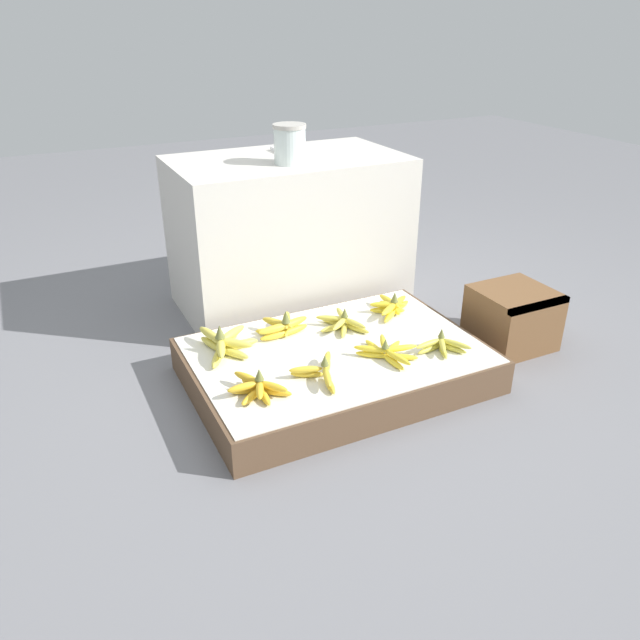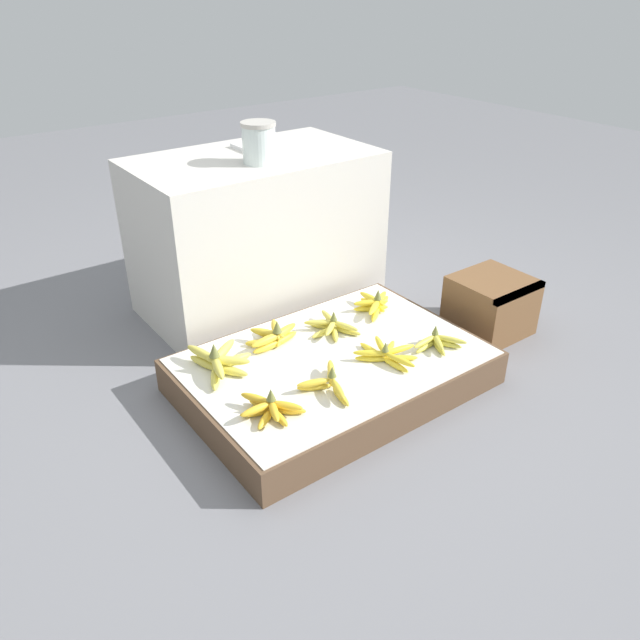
{
  "view_description": "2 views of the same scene",
  "coord_description": "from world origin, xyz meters",
  "px_view_note": "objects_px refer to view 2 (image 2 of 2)",
  "views": [
    {
      "loc": [
        -0.96,
        -1.81,
        1.28
      ],
      "look_at": [
        -0.02,
        0.09,
        0.22
      ],
      "focal_mm": 35.0,
      "sensor_mm": 36.0,
      "label": 1
    },
    {
      "loc": [
        -1.19,
        -1.52,
        1.37
      ],
      "look_at": [
        -0.05,
        0.01,
        0.3
      ],
      "focal_mm": 35.0,
      "sensor_mm": 36.0,
      "label": 2
    }
  ],
  "objects_px": {
    "glass_jar": "(259,143)",
    "banana_bunch_front_midright": "(386,354)",
    "wooden_crate": "(491,305)",
    "foam_tray_white": "(265,144)",
    "banana_bunch_front_midleft": "(328,382)",
    "banana_bunch_middle_midleft": "(273,337)",
    "banana_bunch_middle_left": "(219,362)",
    "banana_bunch_middle_midright": "(331,326)",
    "banana_bunch_front_left": "(270,409)",
    "banana_bunch_front_right": "(437,342)",
    "banana_bunch_middle_right": "(375,304)"
  },
  "relations": [
    {
      "from": "banana_bunch_middle_midright",
      "to": "glass_jar",
      "type": "height_order",
      "value": "glass_jar"
    },
    {
      "from": "banana_bunch_middle_midright",
      "to": "banana_bunch_middle_right",
      "type": "bearing_deg",
      "value": 7.25
    },
    {
      "from": "banana_bunch_front_left",
      "to": "banana_bunch_front_midright",
      "type": "xyz_separation_m",
      "value": [
        0.52,
        0.03,
        -0.0
      ]
    },
    {
      "from": "banana_bunch_front_midright",
      "to": "glass_jar",
      "type": "relative_size",
      "value": 1.63
    },
    {
      "from": "banana_bunch_front_left",
      "to": "banana_bunch_middle_left",
      "type": "xyz_separation_m",
      "value": [
        -0.0,
        0.33,
        0.01
      ]
    },
    {
      "from": "banana_bunch_middle_midright",
      "to": "foam_tray_white",
      "type": "height_order",
      "value": "foam_tray_white"
    },
    {
      "from": "banana_bunch_front_midleft",
      "to": "banana_bunch_middle_midleft",
      "type": "distance_m",
      "value": 0.36
    },
    {
      "from": "banana_bunch_front_midleft",
      "to": "banana_bunch_middle_midright",
      "type": "distance_m",
      "value": 0.39
    },
    {
      "from": "banana_bunch_middle_right",
      "to": "foam_tray_white",
      "type": "bearing_deg",
      "value": 97.81
    },
    {
      "from": "banana_bunch_middle_midright",
      "to": "banana_bunch_middle_right",
      "type": "xyz_separation_m",
      "value": [
        0.25,
        0.03,
        0.0
      ]
    },
    {
      "from": "wooden_crate",
      "to": "banana_bunch_front_midleft",
      "type": "xyz_separation_m",
      "value": [
        -0.94,
        -0.09,
        0.04
      ]
    },
    {
      "from": "banana_bunch_front_midright",
      "to": "banana_bunch_front_right",
      "type": "bearing_deg",
      "value": -14.34
    },
    {
      "from": "wooden_crate",
      "to": "banana_bunch_front_right",
      "type": "xyz_separation_m",
      "value": [
        -0.45,
        -0.12,
        0.04
      ]
    },
    {
      "from": "banana_bunch_middle_left",
      "to": "banana_bunch_front_right",
      "type": "bearing_deg",
      "value": -26.1
    },
    {
      "from": "banana_bunch_front_midleft",
      "to": "banana_bunch_middle_right",
      "type": "bearing_deg",
      "value": 33.94
    },
    {
      "from": "wooden_crate",
      "to": "banana_bunch_middle_midright",
      "type": "bearing_deg",
      "value": 163.01
    },
    {
      "from": "banana_bunch_middle_midright",
      "to": "foam_tray_white",
      "type": "relative_size",
      "value": 0.8
    },
    {
      "from": "banana_bunch_middle_left",
      "to": "banana_bunch_middle_midleft",
      "type": "height_order",
      "value": "banana_bunch_middle_left"
    },
    {
      "from": "banana_bunch_middle_midleft",
      "to": "banana_bunch_middle_midright",
      "type": "xyz_separation_m",
      "value": [
        0.23,
        -0.06,
        -0.01
      ]
    },
    {
      "from": "banana_bunch_front_midleft",
      "to": "banana_bunch_middle_midright",
      "type": "bearing_deg",
      "value": 51.06
    },
    {
      "from": "banana_bunch_middle_midleft",
      "to": "banana_bunch_front_right",
      "type": "bearing_deg",
      "value": -39.16
    },
    {
      "from": "glass_jar",
      "to": "wooden_crate",
      "type": "bearing_deg",
      "value": -44.48
    },
    {
      "from": "glass_jar",
      "to": "banana_bunch_front_right",
      "type": "bearing_deg",
      "value": -72.82
    },
    {
      "from": "banana_bunch_front_midleft",
      "to": "banana_bunch_middle_right",
      "type": "relative_size",
      "value": 1.07
    },
    {
      "from": "banana_bunch_front_right",
      "to": "foam_tray_white",
      "type": "bearing_deg",
      "value": 94.66
    },
    {
      "from": "banana_bunch_front_midright",
      "to": "banana_bunch_middle_left",
      "type": "height_order",
      "value": "banana_bunch_middle_left"
    },
    {
      "from": "wooden_crate",
      "to": "banana_bunch_front_right",
      "type": "height_order",
      "value": "wooden_crate"
    },
    {
      "from": "banana_bunch_front_midright",
      "to": "banana_bunch_middle_right",
      "type": "xyz_separation_m",
      "value": [
        0.21,
        0.31,
        0.01
      ]
    },
    {
      "from": "banana_bunch_front_midleft",
      "to": "banana_bunch_middle_midright",
      "type": "xyz_separation_m",
      "value": [
        0.24,
        0.3,
        -0.0
      ]
    },
    {
      "from": "banana_bunch_front_midleft",
      "to": "banana_bunch_middle_left",
      "type": "xyz_separation_m",
      "value": [
        -0.24,
        0.32,
        0.0
      ]
    },
    {
      "from": "banana_bunch_middle_left",
      "to": "glass_jar",
      "type": "bearing_deg",
      "value": 43.46
    },
    {
      "from": "foam_tray_white",
      "to": "wooden_crate",
      "type": "bearing_deg",
      "value": -59.53
    },
    {
      "from": "banana_bunch_middle_left",
      "to": "banana_bunch_middle_midleft",
      "type": "xyz_separation_m",
      "value": [
        0.25,
        0.03,
        -0.0
      ]
    },
    {
      "from": "wooden_crate",
      "to": "banana_bunch_front_midright",
      "type": "height_order",
      "value": "wooden_crate"
    },
    {
      "from": "banana_bunch_front_left",
      "to": "banana_bunch_middle_left",
      "type": "bearing_deg",
      "value": 90.24
    },
    {
      "from": "banana_bunch_front_right",
      "to": "banana_bunch_middle_midright",
      "type": "relative_size",
      "value": 0.88
    },
    {
      "from": "banana_bunch_front_midright",
      "to": "banana_bunch_middle_midright",
      "type": "bearing_deg",
      "value": 97.93
    },
    {
      "from": "banana_bunch_front_right",
      "to": "banana_bunch_middle_midleft",
      "type": "xyz_separation_m",
      "value": [
        -0.48,
        0.39,
        0.01
      ]
    },
    {
      "from": "banana_bunch_middle_right",
      "to": "glass_jar",
      "type": "height_order",
      "value": "glass_jar"
    },
    {
      "from": "banana_bunch_middle_midleft",
      "to": "banana_bunch_middle_midright",
      "type": "relative_size",
      "value": 1.05
    },
    {
      "from": "banana_bunch_front_left",
      "to": "banana_bunch_middle_midright",
      "type": "xyz_separation_m",
      "value": [
        0.48,
        0.3,
        -0.0
      ]
    },
    {
      "from": "wooden_crate",
      "to": "banana_bunch_middle_right",
      "type": "relative_size",
      "value": 1.4
    },
    {
      "from": "wooden_crate",
      "to": "banana_bunch_middle_left",
      "type": "distance_m",
      "value": 1.2
    },
    {
      "from": "banana_bunch_front_right",
      "to": "wooden_crate",
      "type": "bearing_deg",
      "value": 14.75
    },
    {
      "from": "banana_bunch_middle_right",
      "to": "wooden_crate",
      "type": "bearing_deg",
      "value": -28.86
    },
    {
      "from": "banana_bunch_front_midright",
      "to": "foam_tray_white",
      "type": "distance_m",
      "value": 1.12
    },
    {
      "from": "glass_jar",
      "to": "banana_bunch_front_midright",
      "type": "bearing_deg",
      "value": -86.68
    },
    {
      "from": "wooden_crate",
      "to": "foam_tray_white",
      "type": "relative_size",
      "value": 1.11
    },
    {
      "from": "banana_bunch_front_left",
      "to": "wooden_crate",
      "type": "bearing_deg",
      "value": 4.51
    },
    {
      "from": "banana_bunch_front_midleft",
      "to": "banana_bunch_middle_midleft",
      "type": "relative_size",
      "value": 1.0
    }
  ]
}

